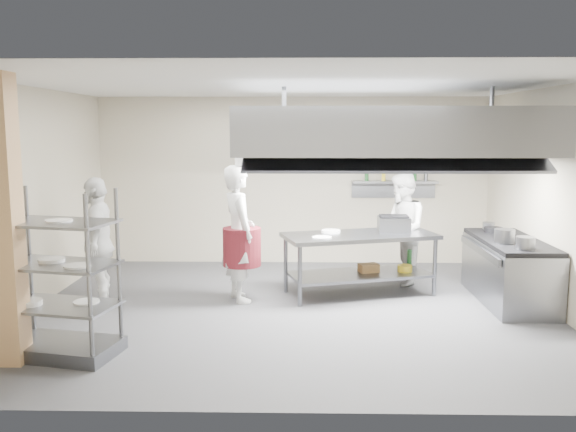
{
  "coord_description": "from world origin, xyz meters",
  "views": [
    {
      "loc": [
        0.13,
        -7.98,
        2.45
      ],
      "look_at": [
        -0.04,
        0.2,
        1.26
      ],
      "focal_mm": 38.0,
      "sensor_mm": 36.0,
      "label": 1
    }
  ],
  "objects_px": {
    "island": "(359,264)",
    "griddle": "(394,224)",
    "cooking_range": "(509,273)",
    "chef_line": "(402,229)",
    "chef_plating": "(98,244)",
    "pass_rack": "(58,274)",
    "stockpot": "(505,236)",
    "chef_head": "(239,234)"
  },
  "relations": [
    {
      "from": "island",
      "to": "griddle",
      "type": "distance_m",
      "value": 0.79
    },
    {
      "from": "cooking_range",
      "to": "chef_line",
      "type": "xyz_separation_m",
      "value": [
        -1.36,
        0.97,
        0.46
      ]
    },
    {
      "from": "chef_plating",
      "to": "griddle",
      "type": "xyz_separation_m",
      "value": [
        4.12,
        0.99,
        0.12
      ]
    },
    {
      "from": "island",
      "to": "pass_rack",
      "type": "bearing_deg",
      "value": -160.18
    },
    {
      "from": "cooking_range",
      "to": "stockpot",
      "type": "bearing_deg",
      "value": -123.1
    },
    {
      "from": "chef_line",
      "to": "chef_head",
      "type": "bearing_deg",
      "value": -73.0
    },
    {
      "from": "chef_line",
      "to": "stockpot",
      "type": "relative_size",
      "value": 6.5
    },
    {
      "from": "pass_rack",
      "to": "chef_line",
      "type": "xyz_separation_m",
      "value": [
        4.18,
        3.15,
        -0.02
      ]
    },
    {
      "from": "chef_head",
      "to": "chef_line",
      "type": "xyz_separation_m",
      "value": [
        2.46,
        0.98,
        -0.09
      ]
    },
    {
      "from": "chef_line",
      "to": "stockpot",
      "type": "distance_m",
      "value": 1.72
    },
    {
      "from": "island",
      "to": "pass_rack",
      "type": "relative_size",
      "value": 1.22
    },
    {
      "from": "chef_head",
      "to": "stockpot",
      "type": "xyz_separation_m",
      "value": [
        3.65,
        -0.27,
        0.03
      ]
    },
    {
      "from": "chef_head",
      "to": "griddle",
      "type": "bearing_deg",
      "value": -100.15
    },
    {
      "from": "island",
      "to": "chef_line",
      "type": "distance_m",
      "value": 1.05
    },
    {
      "from": "cooking_range",
      "to": "stockpot",
      "type": "relative_size",
      "value": 7.36
    },
    {
      "from": "pass_rack",
      "to": "chef_line",
      "type": "bearing_deg",
      "value": 48.79
    },
    {
      "from": "pass_rack",
      "to": "chef_head",
      "type": "relative_size",
      "value": 0.93
    },
    {
      "from": "pass_rack",
      "to": "chef_plating",
      "type": "distance_m",
      "value": 1.71
    },
    {
      "from": "chef_plating",
      "to": "griddle",
      "type": "height_order",
      "value": "chef_plating"
    },
    {
      "from": "cooking_range",
      "to": "pass_rack",
      "type": "bearing_deg",
      "value": -158.56
    },
    {
      "from": "cooking_range",
      "to": "chef_head",
      "type": "xyz_separation_m",
      "value": [
        -3.83,
        -0.01,
        0.55
      ]
    },
    {
      "from": "pass_rack",
      "to": "chef_plating",
      "type": "xyz_separation_m",
      "value": [
        -0.13,
        1.71,
        -0.0
      ]
    },
    {
      "from": "cooking_range",
      "to": "stockpot",
      "type": "height_order",
      "value": "stockpot"
    },
    {
      "from": "island",
      "to": "cooking_range",
      "type": "relative_size",
      "value": 1.11
    },
    {
      "from": "cooking_range",
      "to": "griddle",
      "type": "height_order",
      "value": "griddle"
    },
    {
      "from": "griddle",
      "to": "stockpot",
      "type": "height_order",
      "value": "griddle"
    },
    {
      "from": "pass_rack",
      "to": "griddle",
      "type": "bearing_deg",
      "value": 45.91
    },
    {
      "from": "island",
      "to": "stockpot",
      "type": "xyz_separation_m",
      "value": [
        1.9,
        -0.62,
        0.54
      ]
    },
    {
      "from": "pass_rack",
      "to": "stockpot",
      "type": "xyz_separation_m",
      "value": [
        5.37,
        1.91,
        0.09
      ]
    },
    {
      "from": "island",
      "to": "chef_line",
      "type": "relative_size",
      "value": 1.25
    },
    {
      "from": "griddle",
      "to": "stockpot",
      "type": "relative_size",
      "value": 1.69
    },
    {
      "from": "pass_rack",
      "to": "chef_plating",
      "type": "bearing_deg",
      "value": 106.22
    },
    {
      "from": "chef_plating",
      "to": "chef_head",
      "type": "bearing_deg",
      "value": 92.68
    },
    {
      "from": "chef_head",
      "to": "stockpot",
      "type": "bearing_deg",
      "value": -117.47
    },
    {
      "from": "griddle",
      "to": "stockpot",
      "type": "distance_m",
      "value": 1.59
    },
    {
      "from": "island",
      "to": "chef_head",
      "type": "relative_size",
      "value": 1.14
    },
    {
      "from": "island",
      "to": "pass_rack",
      "type": "distance_m",
      "value": 4.31
    },
    {
      "from": "cooking_range",
      "to": "chef_plating",
      "type": "distance_m",
      "value": 5.72
    },
    {
      "from": "pass_rack",
      "to": "chef_head",
      "type": "distance_m",
      "value": 2.77
    },
    {
      "from": "chef_head",
      "to": "griddle",
      "type": "distance_m",
      "value": 2.33
    },
    {
      "from": "chef_line",
      "to": "griddle",
      "type": "distance_m",
      "value": 0.51
    },
    {
      "from": "pass_rack",
      "to": "chef_plating",
      "type": "relative_size",
      "value": 1.0
    }
  ]
}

